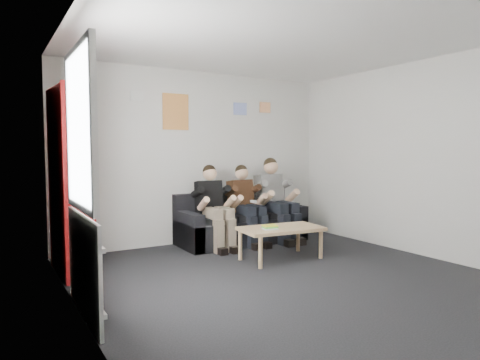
# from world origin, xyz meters

# --- Properties ---
(room_shell) EXTENTS (5.00, 5.00, 5.00)m
(room_shell) POSITION_xyz_m (0.00, 0.00, 1.35)
(room_shell) COLOR black
(room_shell) RESTS_ON ground
(sofa) EXTENTS (2.02, 0.83, 0.78)m
(sofa) POSITION_xyz_m (0.54, 2.12, 0.28)
(sofa) COLOR black
(sofa) RESTS_ON ground
(bookshelf) EXTENTS (0.33, 0.99, 2.20)m
(bookshelf) POSITION_xyz_m (-2.06, 1.65, 1.10)
(bookshelf) COLOR maroon
(bookshelf) RESTS_ON ground
(coffee_table) EXTENTS (1.09, 0.60, 0.43)m
(coffee_table) POSITION_xyz_m (0.44, 0.90, 0.38)
(coffee_table) COLOR tan
(coffee_table) RESTS_ON ground
(game_cases) EXTENTS (0.22, 0.19, 0.04)m
(game_cases) POSITION_xyz_m (0.24, 0.87, 0.46)
(game_cases) COLOR silver
(game_cases) RESTS_ON coffee_table
(person_left) EXTENTS (0.38, 0.82, 1.24)m
(person_left) POSITION_xyz_m (-0.03, 1.93, 0.62)
(person_left) COLOR black
(person_left) RESTS_ON sofa
(person_middle) EXTENTS (0.38, 0.81, 1.23)m
(person_middle) POSITION_xyz_m (0.54, 1.93, 0.61)
(person_middle) COLOR #492B18
(person_middle) RESTS_ON sofa
(person_right) EXTENTS (0.43, 0.92, 1.34)m
(person_right) POSITION_xyz_m (1.10, 1.92, 0.65)
(person_right) COLOR white
(person_right) RESTS_ON sofa
(radiator) EXTENTS (0.10, 0.64, 0.60)m
(radiator) POSITION_xyz_m (-2.15, 0.20, 0.35)
(radiator) COLOR silver
(radiator) RESTS_ON ground
(window) EXTENTS (0.05, 1.30, 2.36)m
(window) POSITION_xyz_m (-2.22, 0.20, 1.03)
(window) COLOR white
(window) RESTS_ON room_shell
(poster_large) EXTENTS (0.42, 0.01, 0.55)m
(poster_large) POSITION_xyz_m (-0.40, 2.49, 2.05)
(poster_large) COLOR gold
(poster_large) RESTS_ON room_shell
(poster_blue) EXTENTS (0.25, 0.01, 0.20)m
(poster_blue) POSITION_xyz_m (0.75, 2.49, 2.15)
(poster_blue) COLOR #456EEC
(poster_blue) RESTS_ON room_shell
(poster_pink) EXTENTS (0.22, 0.01, 0.18)m
(poster_pink) POSITION_xyz_m (1.25, 2.49, 2.20)
(poster_pink) COLOR #DD457D
(poster_pink) RESTS_ON room_shell
(poster_sign) EXTENTS (0.20, 0.01, 0.14)m
(poster_sign) POSITION_xyz_m (-1.00, 2.49, 2.25)
(poster_sign) COLOR white
(poster_sign) RESTS_ON room_shell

